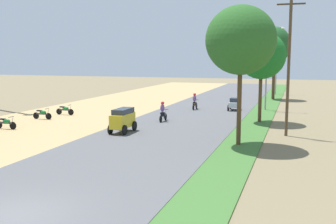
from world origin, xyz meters
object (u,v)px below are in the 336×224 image
Objects in this scene: streetlamp_mid at (276,63)px; median_tree_third at (275,46)px; parked_motorbike_fifth at (42,113)px; car_hatchback_silver at (234,104)px; motorbike_foreground_rider at (163,112)px; median_tree_second at (261,56)px; parked_motorbike_fourth at (6,122)px; utility_pole_near at (289,65)px; motorbike_ahead_second at (195,102)px; car_van_yellow at (123,119)px; streetlamp_near at (267,62)px; parked_motorbike_sixth at (65,109)px; median_tree_nearest at (241,40)px.

median_tree_third is at bearing -89.33° from streetlamp_mid.
parked_motorbike_fifth is 0.90× the size of car_hatchback_silver.
median_tree_third is 5.02× the size of motorbike_foreground_rider.
parked_motorbike_fifth is 0.25× the size of median_tree_second.
parked_motorbike_fourth is 12.03m from motorbike_foreground_rider.
median_tree_third is 24.48m from utility_pole_near.
streetlamp_mid is at bearing 71.29° from motorbike_ahead_second.
streetlamp_mid is 3.13× the size of car_van_yellow.
streetlamp_mid is (-0.00, 18.06, -0.38)m from streetlamp_near.
median_tree_third reaches higher than parked_motorbike_sixth.
parked_motorbike_fifth is 9.73m from car_van_yellow.
streetlamp_mid is at bearing 90.35° from median_tree_second.
motorbike_ahead_second is (-6.87, -13.19, -5.86)m from median_tree_third.
median_tree_third is at bearing 70.70° from motorbike_foreground_rider.
motorbike_foreground_rider is (-7.16, 6.91, -5.43)m from median_tree_nearest.
motorbike_ahead_second is at bearing 113.37° from median_tree_nearest.
parked_motorbike_fifth is 0.75× the size of car_van_yellow.
streetlamp_mid reaches higher than car_van_yellow.
median_tree_nearest reaches higher than motorbike_foreground_rider.
utility_pole_near is (19.59, -3.81, 4.26)m from parked_motorbike_sixth.
parked_motorbike_fifth is at bearing -143.78° from car_hatchback_silver.
streetlamp_near reaches higher than motorbike_ahead_second.
utility_pole_near is (19.70, 3.95, 4.26)m from parked_motorbike_fourth.
car_hatchback_silver is at bearing 8.23° from motorbike_ahead_second.
utility_pole_near is (2.32, -24.30, -1.90)m from median_tree_third.
car_van_yellow reaches higher than parked_motorbike_fourth.
utility_pole_near is 5.14× the size of motorbike_ahead_second.
car_hatchback_silver is at bearing 99.56° from median_tree_nearest.
streetlamp_near is 13.21m from motorbike_foreground_rider.
median_tree_third is at bearing 89.32° from median_tree_nearest.
motorbike_foreground_rider is at bearing -117.24° from car_hatchback_silver.
parked_motorbike_sixth is 0.20× the size of median_tree_third.
utility_pole_near is at bearing -11.01° from parked_motorbike_sixth.
parked_motorbike_sixth is 0.90× the size of car_hatchback_silver.
streetlamp_near is 8.10m from motorbike_ahead_second.
car_hatchback_silver reaches higher than parked_motorbike_fifth.
median_tree_nearest is 17.17m from streetlamp_near.
parked_motorbike_fifth is (-0.29, 4.87, 0.00)m from parked_motorbike_fourth.
car_van_yellow is at bearing -107.73° from median_tree_third.
parked_motorbike_sixth is at bearing 143.43° from car_van_yellow.
motorbike_ahead_second is (-3.89, -0.56, 0.11)m from car_hatchback_silver.
median_tree_third is at bearing 52.94° from parked_motorbike_fifth.
streetlamp_near is 0.89× the size of utility_pole_near.
streetlamp_near reaches higher than motorbike_foreground_rider.
car_hatchback_silver is 1.11× the size of motorbike_ahead_second.
utility_pole_near reaches higher than parked_motorbike_fifth.
car_hatchback_silver is (-5.30, 11.67, -4.07)m from utility_pole_near.
streetlamp_near reaches higher than parked_motorbike_sixth.
median_tree_third is (17.37, 28.26, 6.16)m from parked_motorbike_fourth.
motorbike_ahead_second is (-6.79, -1.99, -3.95)m from streetlamp_near.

